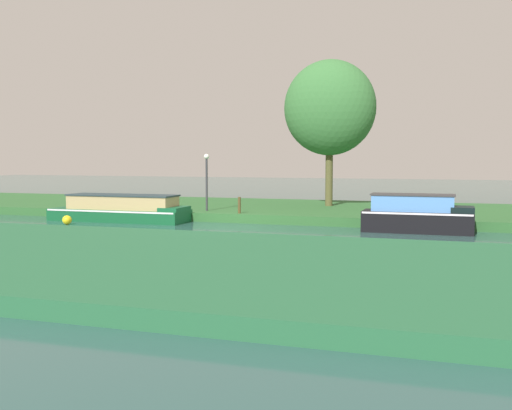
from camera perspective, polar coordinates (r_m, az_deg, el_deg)
ground_plane at (r=24.65m, az=-3.75°, el=-2.22°), size 120.00×120.00×0.00m
riverbank_far at (r=31.20m, az=1.04°, el=-0.42°), size 72.00×10.00×0.40m
riverbank_near at (r=16.69m, az=-15.36°, el=-4.94°), size 72.00×10.00×0.40m
forest_barge at (r=27.96m, az=-12.72°, el=-0.42°), size 6.51×1.87×1.22m
black_narrowboat at (r=24.05m, az=15.11°, el=-0.95°), size 4.17×1.45×1.49m
willow_tree_left at (r=31.18m, az=7.03°, el=9.16°), size 4.74×3.26×7.49m
lamp_post at (r=28.16m, az=-4.73°, el=2.90°), size 0.24×0.24×2.67m
mooring_post_near at (r=28.42m, az=-9.22°, el=0.17°), size 0.17×0.17×0.72m
mooring_post_far at (r=26.82m, az=-1.60°, el=-0.01°), size 0.13×0.13×0.74m
channel_buoy at (r=27.15m, az=-17.58°, el=-1.37°), size 0.40×0.40×0.40m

